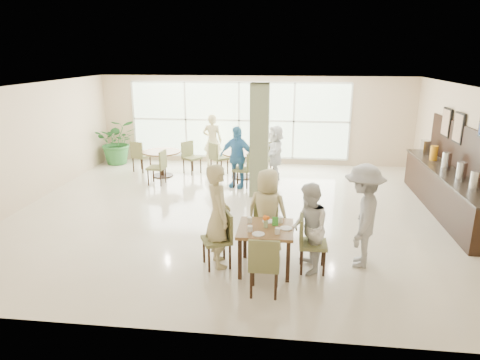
# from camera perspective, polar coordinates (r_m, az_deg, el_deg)

# --- Properties ---
(ground) EXTENTS (10.00, 10.00, 0.00)m
(ground) POSITION_cam_1_polar(r_m,az_deg,el_deg) (9.86, -0.34, -4.11)
(ground) COLOR beige
(ground) RESTS_ON ground
(room_shell) EXTENTS (10.00, 10.00, 10.00)m
(room_shell) POSITION_cam_1_polar(r_m,az_deg,el_deg) (9.39, -0.36, 5.65)
(room_shell) COLOR white
(room_shell) RESTS_ON ground
(window_bank) EXTENTS (7.00, 0.04, 7.00)m
(window_bank) POSITION_cam_1_polar(r_m,az_deg,el_deg) (13.87, -0.15, 7.95)
(window_bank) COLOR silver
(window_bank) RESTS_ON ground
(column) EXTENTS (0.45, 0.45, 2.80)m
(column) POSITION_cam_1_polar(r_m,az_deg,el_deg) (10.59, 2.60, 5.22)
(column) COLOR #6D7753
(column) RESTS_ON ground
(main_table) EXTENTS (0.90, 0.90, 0.75)m
(main_table) POSITION_cam_1_polar(r_m,az_deg,el_deg) (7.07, 3.43, -7.08)
(main_table) COLOR brown
(main_table) RESTS_ON ground
(round_table_left) EXTENTS (1.11, 1.11, 0.75)m
(round_table_left) POSITION_cam_1_polar(r_m,az_deg,el_deg) (12.67, -10.38, 3.04)
(round_table_left) COLOR brown
(round_table_left) RESTS_ON ground
(round_table_right) EXTENTS (1.16, 1.16, 0.75)m
(round_table_right) POSITION_cam_1_polar(r_m,az_deg,el_deg) (12.32, 0.28, 2.98)
(round_table_right) COLOR brown
(round_table_right) RESTS_ON ground
(chairs_main_table) EXTENTS (2.13, 1.92, 0.95)m
(chairs_main_table) POSITION_cam_1_polar(r_m,az_deg,el_deg) (7.15, 3.33, -8.35)
(chairs_main_table) COLOR brown
(chairs_main_table) RESTS_ON ground
(chairs_table_left) EXTENTS (2.18, 1.79, 0.95)m
(chairs_table_left) POSITION_cam_1_polar(r_m,az_deg,el_deg) (12.69, -10.19, 2.61)
(chairs_table_left) COLOR brown
(chairs_table_left) RESTS_ON ground
(chairs_table_right) EXTENTS (2.00, 1.78, 0.95)m
(chairs_table_right) POSITION_cam_1_polar(r_m,az_deg,el_deg) (12.29, 0.34, 2.42)
(chairs_table_right) COLOR brown
(chairs_table_right) RESTS_ON ground
(tabletop_clutter) EXTENTS (0.75, 0.75, 0.21)m
(tabletop_clutter) POSITION_cam_1_polar(r_m,az_deg,el_deg) (7.01, 3.64, -5.90)
(tabletop_clutter) COLOR white
(tabletop_clutter) RESTS_ON main_table
(buffet_counter) EXTENTS (0.64, 4.70, 1.95)m
(buffet_counter) POSITION_cam_1_polar(r_m,az_deg,el_deg) (10.71, 25.85, -1.02)
(buffet_counter) COLOR black
(buffet_counter) RESTS_ON ground
(framed_art_a) EXTENTS (0.05, 0.55, 0.70)m
(framed_art_a) POSITION_cam_1_polar(r_m,az_deg,el_deg) (10.97, 27.12, 6.20)
(framed_art_a) COLOR black
(framed_art_a) RESTS_ON ground
(framed_art_b) EXTENTS (0.05, 0.55, 0.70)m
(framed_art_b) POSITION_cam_1_polar(r_m,az_deg,el_deg) (11.71, 25.82, 6.93)
(framed_art_b) COLOR black
(framed_art_b) RESTS_ON ground
(potted_plant) EXTENTS (1.69, 1.69, 1.46)m
(potted_plant) POSITION_cam_1_polar(r_m,az_deg,el_deg) (14.44, -16.03, 4.95)
(potted_plant) COLOR #2B6C2F
(potted_plant) RESTS_ON ground
(teen_left) EXTENTS (0.64, 0.76, 1.77)m
(teen_left) POSITION_cam_1_polar(r_m,az_deg,el_deg) (7.14, -2.92, -4.79)
(teen_left) COLOR #C2B581
(teen_left) RESTS_ON ground
(teen_far) EXTENTS (0.85, 0.61, 1.56)m
(teen_far) POSITION_cam_1_polar(r_m,az_deg,el_deg) (7.64, 3.66, -4.21)
(teen_far) COLOR #C2B581
(teen_far) RESTS_ON ground
(teen_right) EXTENTS (0.67, 0.81, 1.51)m
(teen_right) POSITION_cam_1_polar(r_m,az_deg,el_deg) (7.06, 9.12, -6.41)
(teen_right) COLOR white
(teen_right) RESTS_ON ground
(teen_standing) EXTENTS (0.89, 1.26, 1.77)m
(teen_standing) POSITION_cam_1_polar(r_m,az_deg,el_deg) (7.42, 16.01, -4.63)
(teen_standing) COLOR #A4A4A7
(teen_standing) RESTS_ON ground
(adult_a) EXTENTS (1.09, 0.81, 1.65)m
(adult_a) POSITION_cam_1_polar(r_m,az_deg,el_deg) (11.38, -0.45, 3.09)
(adult_a) COLOR #3F85BE
(adult_a) RESTS_ON ground
(adult_b) EXTENTS (0.70, 1.46, 1.54)m
(adult_b) POSITION_cam_1_polar(r_m,az_deg,el_deg) (12.23, 4.71, 3.71)
(adult_b) COLOR white
(adult_b) RESTS_ON ground
(adult_standing) EXTENTS (0.63, 0.42, 1.68)m
(adult_standing) POSITION_cam_1_polar(r_m,az_deg,el_deg) (13.50, -3.70, 5.26)
(adult_standing) COLOR #C2B581
(adult_standing) RESTS_ON ground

